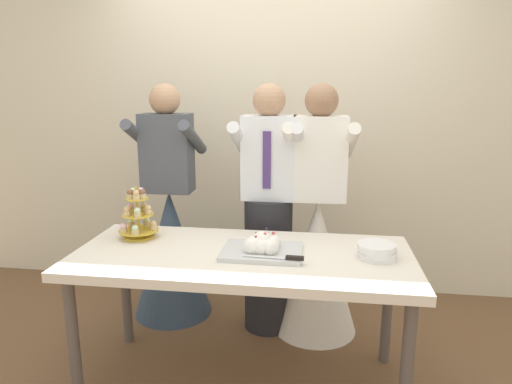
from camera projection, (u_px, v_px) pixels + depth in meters
ground_plane at (243, 381)px, 2.61m from camera, size 8.00×8.00×0.00m
rear_wall at (271, 111)px, 3.62m from camera, size 5.20×0.10×2.90m
dessert_table at (242, 266)px, 2.45m from camera, size 1.80×0.80×0.78m
cupcake_stand at (138, 216)px, 2.65m from camera, size 0.23×0.23×0.31m
main_cake_tray at (262, 246)px, 2.40m from camera, size 0.44×0.31×0.13m
plate_stack at (377, 251)px, 2.35m from camera, size 0.21×0.20×0.08m
person_groom at (268, 224)px, 3.05m from camera, size 0.46×0.49×1.66m
person_bride at (317, 249)px, 3.05m from camera, size 0.56×0.56×1.66m
person_guest at (171, 237)px, 3.28m from camera, size 0.56×0.56×1.66m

